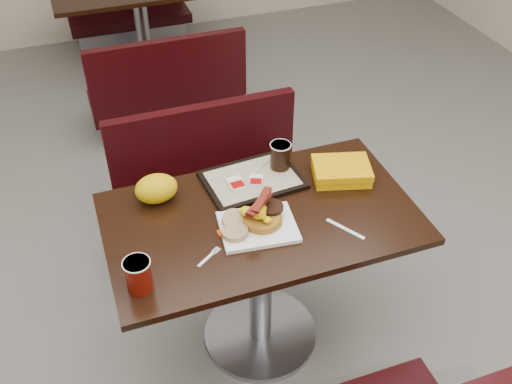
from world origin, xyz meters
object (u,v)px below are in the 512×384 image
object	(u,v)px
hashbrown_sleeve_right	(256,181)
coffee_cup_far	(280,156)
table_near	(261,281)
coffee_cup_near	(138,275)
knife	(345,229)
clamshell	(341,171)
table_far	(143,34)
fork	(206,260)
hashbrown_sleeve_left	(236,184)
paper_bag	(156,189)
tray	(252,180)
bench_far_n	(127,2)
pancake_stack	(263,218)
platter	(258,227)
bench_near_n	(215,186)
bench_far_s	(164,79)

from	to	relation	value
hashbrown_sleeve_right	coffee_cup_far	distance (m)	0.16
table_near	coffee_cup_far	xyz separation A→B (m)	(0.17, 0.24, 0.45)
coffee_cup_near	hashbrown_sleeve_right	bearing A→B (deg)	34.95
knife	table_near	bearing A→B (deg)	-154.33
coffee_cup_far	clamshell	world-z (taller)	coffee_cup_far
table_far	fork	bearing A→B (deg)	-95.50
clamshell	knife	bearing A→B (deg)	-97.04
table_far	coffee_cup_far	size ratio (longest dim) A/B	10.55
fork	hashbrown_sleeve_right	distance (m)	0.45
hashbrown_sleeve_left	clamshell	xyz separation A→B (m)	(0.44, -0.07, 0.00)
table_far	clamshell	world-z (taller)	clamshell
knife	paper_bag	xyz separation A→B (m)	(-0.63, 0.40, 0.06)
tray	coffee_cup_near	bearing A→B (deg)	-147.52
fork	hashbrown_sleeve_left	bearing A→B (deg)	22.13
knife	tray	distance (m)	0.45
hashbrown_sleeve_right	coffee_cup_near	bearing A→B (deg)	-122.31
coffee_cup_far	paper_bag	distance (m)	0.53
bench_far_n	fork	world-z (taller)	fork
knife	hashbrown_sleeve_right	size ratio (longest dim) A/B	2.33
knife	pancake_stack	bearing A→B (deg)	-145.26
hashbrown_sleeve_left	knife	bearing A→B (deg)	-53.02
knife	coffee_cup_far	xyz separation A→B (m)	(-0.10, 0.42, 0.07)
platter	knife	size ratio (longest dim) A/B	1.71
knife	hashbrown_sleeve_right	world-z (taller)	hashbrown_sleeve_right
pancake_stack	platter	bearing A→B (deg)	-149.17
bench_near_n	hashbrown_sleeve_right	bearing A→B (deg)	-85.43
knife	bench_near_n	bearing A→B (deg)	166.10
bench_far_s	hashbrown_sleeve_right	xyz separation A→B (m)	(0.04, -1.72, 0.42)
table_near	tray	size ratio (longest dim) A/B	3.06
bench_far_s	pancake_stack	world-z (taller)	pancake_stack
coffee_cup_near	knife	bearing A→B (deg)	2.20
hashbrown_sleeve_right	clamshell	world-z (taller)	clamshell
table_far	bench_far_s	distance (m)	0.70
fork	hashbrown_sleeve_left	xyz separation A→B (m)	(0.22, 0.34, 0.03)
tray	coffee_cup_far	world-z (taller)	coffee_cup_far
pancake_stack	paper_bag	xyz separation A→B (m)	(-0.34, 0.28, 0.03)
bench_near_n	platter	xyz separation A→B (m)	(-0.04, -0.77, 0.40)
bench_near_n	table_near	bearing A→B (deg)	-90.00
bench_near_n	tray	size ratio (longest dim) A/B	2.55
bench_near_n	clamshell	xyz separation A→B (m)	(0.40, -0.58, 0.42)
fork	clamshell	world-z (taller)	clamshell
paper_bag	clamshell	bearing A→B (deg)	-8.22
table_near	knife	xyz separation A→B (m)	(0.27, -0.18, 0.38)
platter	pancake_stack	world-z (taller)	pancake_stack
bench_near_n	coffee_cup_far	size ratio (longest dim) A/B	8.79
hashbrown_sleeve_left	paper_bag	xyz separation A→B (m)	(-0.32, 0.04, 0.03)
platter	tray	bearing A→B (deg)	81.47
fork	knife	size ratio (longest dim) A/B	0.69
platter	bench_near_n	bearing A→B (deg)	93.76
bench_far_n	paper_bag	size ratio (longest dim) A/B	5.91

